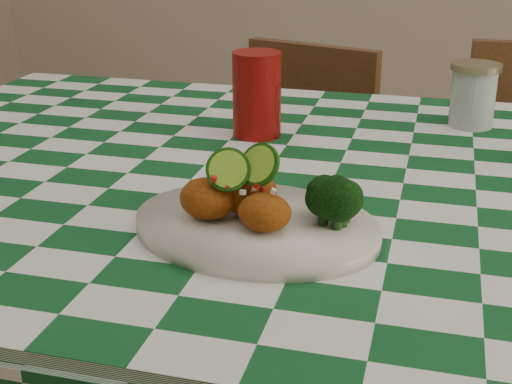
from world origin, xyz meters
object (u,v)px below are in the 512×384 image
(fried_chicken_pile, at_px, (249,187))
(red_tumbler, at_px, (257,94))
(plate, at_px, (256,226))
(mason_jar, at_px, (473,95))
(wooden_chair_left, at_px, (278,210))
(ketchup_bottle, at_px, (262,97))

(fried_chicken_pile, bearing_deg, red_tumbler, 103.44)
(plate, bearing_deg, mason_jar, 64.34)
(red_tumbler, height_order, wooden_chair_left, red_tumbler)
(wooden_chair_left, bearing_deg, ketchup_bottle, -63.57)
(mason_jar, bearing_deg, red_tumbler, -157.03)
(red_tumbler, height_order, ketchup_bottle, red_tumbler)
(plate, relative_size, fried_chicken_pile, 2.33)
(mason_jar, bearing_deg, ketchup_bottle, -156.42)
(ketchup_bottle, relative_size, mason_jar, 1.21)
(plate, height_order, ketchup_bottle, ketchup_bottle)
(plate, relative_size, ketchup_bottle, 2.23)
(plate, distance_m, ketchup_bottle, 0.41)
(fried_chicken_pile, xyz_separation_m, wooden_chair_left, (-0.17, 0.91, -0.43))
(red_tumbler, bearing_deg, wooden_chair_left, 98.50)
(mason_jar, distance_m, wooden_chair_left, 0.72)
(wooden_chair_left, bearing_deg, fried_chicken_pile, -62.42)
(red_tumbler, distance_m, wooden_chair_left, 0.69)
(mason_jar, bearing_deg, fried_chicken_pile, -116.46)
(red_tumbler, xyz_separation_m, mason_jar, (0.37, 0.16, -0.02))
(red_tumbler, xyz_separation_m, wooden_chair_left, (-0.08, 0.52, -0.45))
(ketchup_bottle, distance_m, wooden_chair_left, 0.69)
(red_tumbler, distance_m, ketchup_bottle, 0.01)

